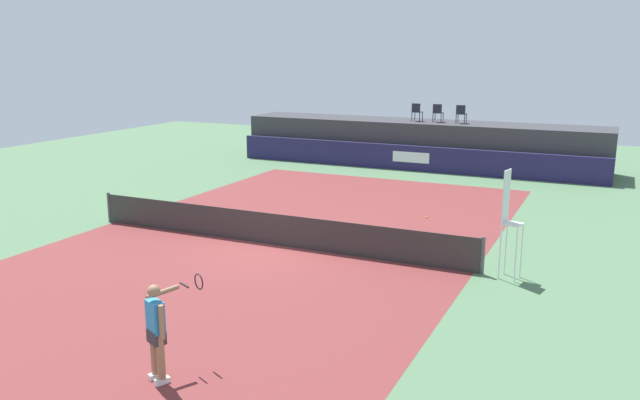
# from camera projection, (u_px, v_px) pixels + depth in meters

# --- Properties ---
(ground_plane) EXTENTS (48.00, 48.00, 0.00)m
(ground_plane) POSITION_uv_depth(u_px,v_px,m) (315.00, 221.00, 21.81)
(ground_plane) COLOR #4C704C
(court_inner) EXTENTS (12.00, 22.00, 0.00)m
(court_inner) POSITION_uv_depth(u_px,v_px,m) (271.00, 244.00, 19.16)
(court_inner) COLOR maroon
(court_inner) RESTS_ON ground
(sponsor_wall) EXTENTS (18.00, 0.22, 1.20)m
(sponsor_wall) POSITION_uv_depth(u_px,v_px,m) (409.00, 158.00, 30.94)
(sponsor_wall) COLOR #231E4C
(sponsor_wall) RESTS_ON ground
(spectator_platform) EXTENTS (18.00, 2.80, 2.20)m
(spectator_platform) POSITION_uv_depth(u_px,v_px,m) (420.00, 143.00, 32.42)
(spectator_platform) COLOR #38383D
(spectator_platform) RESTS_ON ground
(spectator_chair_far_left) EXTENTS (0.47, 0.47, 0.89)m
(spectator_chair_far_left) POSITION_uv_depth(u_px,v_px,m) (417.00, 111.00, 31.93)
(spectator_chair_far_left) COLOR #1E232D
(spectator_chair_far_left) RESTS_ON spectator_platform
(spectator_chair_left) EXTENTS (0.44, 0.44, 0.89)m
(spectator_chair_left) POSITION_uv_depth(u_px,v_px,m) (438.00, 112.00, 31.52)
(spectator_chair_left) COLOR #1E232D
(spectator_chair_left) RESTS_ON spectator_platform
(spectator_chair_center) EXTENTS (0.44, 0.44, 0.89)m
(spectator_chair_center) POSITION_uv_depth(u_px,v_px,m) (461.00, 113.00, 30.95)
(spectator_chair_center) COLOR #1E232D
(spectator_chair_center) RESTS_ON spectator_platform
(umpire_chair) EXTENTS (0.52, 0.52, 2.76)m
(umpire_chair) POSITION_uv_depth(u_px,v_px,m) (509.00, 217.00, 16.03)
(umpire_chair) COLOR white
(umpire_chair) RESTS_ON ground
(tennis_net) EXTENTS (12.40, 0.02, 0.95)m
(tennis_net) POSITION_uv_depth(u_px,v_px,m) (271.00, 229.00, 19.05)
(tennis_net) COLOR #2D2D2D
(tennis_net) RESTS_ON ground
(net_post_near) EXTENTS (0.10, 0.10, 1.00)m
(net_post_near) POSITION_uv_depth(u_px,v_px,m) (109.00, 207.00, 21.61)
(net_post_near) COLOR #4C4C51
(net_post_near) RESTS_ON ground
(net_post_far) EXTENTS (0.10, 0.10, 1.00)m
(net_post_far) POSITION_uv_depth(u_px,v_px,m) (483.00, 256.00, 16.49)
(net_post_far) COLOR #4C4C51
(net_post_far) RESTS_ON ground
(tennis_player) EXTENTS (0.62, 1.26, 1.77)m
(tennis_player) POSITION_uv_depth(u_px,v_px,m) (158.00, 329.00, 11.03)
(tennis_player) COLOR white
(tennis_player) RESTS_ON court_inner
(tennis_ball) EXTENTS (0.07, 0.07, 0.07)m
(tennis_ball) POSITION_uv_depth(u_px,v_px,m) (427.00, 217.00, 22.18)
(tennis_ball) COLOR #D8EA33
(tennis_ball) RESTS_ON court_inner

